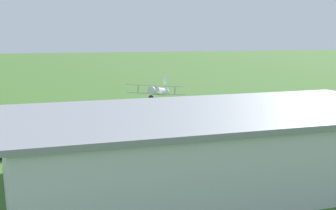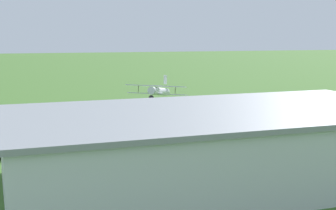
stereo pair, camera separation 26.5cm
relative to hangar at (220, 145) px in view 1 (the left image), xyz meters
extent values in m
plane|color=#3D6628|center=(0.63, -41.07, -2.69)|extent=(400.00, 400.00, 0.00)
cube|color=silver|center=(0.00, 0.02, -0.18)|extent=(30.93, 16.84, 5.01)
cube|color=gray|center=(0.00, 0.02, 2.50)|extent=(31.57, 17.47, 0.35)
cube|color=#384251|center=(0.44, -7.57, -0.63)|extent=(9.99, 0.74, 4.11)
cylinder|color=silver|center=(-4.85, -34.13, -0.07)|extent=(4.59, 5.78, 1.98)
cone|color=black|center=(-2.84, -31.34, -0.57)|extent=(1.09, 1.10, 0.86)
cube|color=silver|center=(-4.43, -33.54, -0.34)|extent=(7.86, 6.24, 0.33)
cube|color=silver|center=(-4.11, -33.10, 0.84)|extent=(7.86, 6.24, 0.33)
cube|color=silver|center=(-6.40, -36.27, 1.37)|extent=(0.83, 1.09, 1.45)
cube|color=silver|center=(-6.49, -36.39, 0.33)|extent=(2.64, 2.25, 0.21)
cylinder|color=black|center=(-3.83, -34.33, -1.44)|extent=(0.49, 0.60, 0.64)
cylinder|color=black|center=(-5.37, -33.22, -1.44)|extent=(0.49, 0.60, 0.64)
cylinder|color=#332D28|center=(-2.03, -34.93, 0.25)|extent=(0.22, 0.26, 1.25)
cylinder|color=#332D28|center=(-6.51, -31.70, 0.25)|extent=(0.22, 0.26, 1.25)
cube|color=#1E6B38|center=(-13.42, -13.09, -2.03)|extent=(2.07, 4.45, 0.68)
cube|color=#2D3842|center=(-13.42, -13.09, -1.43)|extent=(1.71, 2.53, 0.51)
cylinder|color=black|center=(-14.40, -11.69, -2.37)|extent=(0.27, 0.66, 0.64)
cylinder|color=black|center=(-12.66, -11.55, -2.37)|extent=(0.27, 0.66, 0.64)
cylinder|color=black|center=(-14.17, -14.62, -2.37)|extent=(0.27, 0.66, 0.64)
cylinder|color=black|center=(-12.44, -14.49, -2.37)|extent=(0.27, 0.66, 0.64)
cylinder|color=black|center=(15.15, -11.25, -2.37)|extent=(0.24, 0.65, 0.64)
cylinder|color=black|center=(15.23, -14.13, -2.37)|extent=(0.24, 0.65, 0.64)
cylinder|color=#B23333|center=(-9.61, -14.39, -2.26)|extent=(0.37, 0.37, 0.86)
cylinder|color=beige|center=(-9.61, -14.39, -1.53)|extent=(0.44, 0.44, 0.61)
sphere|color=beige|center=(-9.61, -14.39, -1.11)|extent=(0.23, 0.23, 0.23)
cylinder|color=beige|center=(14.14, -9.29, -2.30)|extent=(0.45, 0.45, 0.77)
cylinder|color=#B23333|center=(14.14, -9.29, -1.64)|extent=(0.53, 0.53, 0.55)
sphere|color=beige|center=(14.14, -9.29, -1.26)|extent=(0.21, 0.21, 0.21)
camera|label=1|loc=(13.70, 32.62, 8.19)|focal=52.46mm
camera|label=2|loc=(13.45, 32.70, 8.19)|focal=52.46mm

